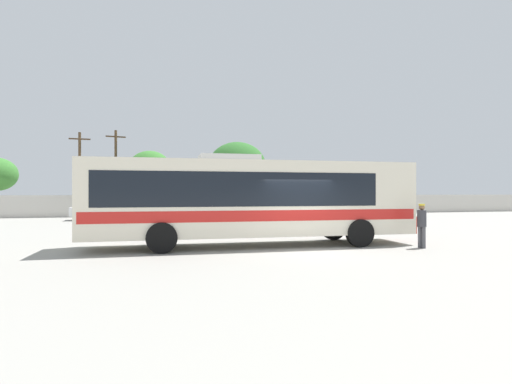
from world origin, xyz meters
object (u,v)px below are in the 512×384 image
roadside_tree_midleft (150,169)px  roadside_tree_midright (237,167)px  parked_car_leftmost_white (103,209)px  utility_pole_near (80,172)px  attendant_by_bus_door (422,223)px  utility_pole_far (116,170)px  coach_bus_cream_red (249,198)px  parked_car_second_grey (181,208)px

roadside_tree_midleft → roadside_tree_midright: size_ratio=0.82×
parked_car_leftmost_white → utility_pole_near: bearing=111.3°
parked_car_leftmost_white → attendant_by_bus_door: bearing=-56.0°
utility_pole_near → roadside_tree_midright: 14.71m
attendant_by_bus_door → utility_pole_far: size_ratio=0.21×
utility_pole_near → coach_bus_cream_red: bearing=-68.0°
utility_pole_far → roadside_tree_midleft: utility_pole_far is taller
parked_car_leftmost_white → roadside_tree_midleft: bearing=62.7°
parked_car_second_grey → roadside_tree_midright: size_ratio=0.62×
parked_car_second_grey → roadside_tree_midleft: roadside_tree_midleft is taller
coach_bus_cream_red → roadside_tree_midright: bearing=79.4°
roadside_tree_midleft → utility_pole_far: bearing=150.3°
parked_car_leftmost_white → utility_pole_near: 8.15m
parked_car_second_grey → roadside_tree_midright: (6.15, 7.69, 3.85)m
utility_pole_far → attendant_by_bus_door: bearing=-65.1°
coach_bus_cream_red → utility_pole_near: (-9.83, 24.29, 2.05)m
roadside_tree_midleft → roadside_tree_midright: bearing=12.9°
coach_bus_cream_red → roadside_tree_midright: size_ratio=1.74×
parked_car_leftmost_white → utility_pole_near: size_ratio=0.63×
parked_car_second_grey → utility_pole_far: bearing=126.2°
roadside_tree_midleft → parked_car_leftmost_white: bearing=-117.3°
utility_pole_far → roadside_tree_midleft: size_ratio=1.35×
parked_car_second_grey → utility_pole_far: (-5.51, 7.51, 3.33)m
utility_pole_near → utility_pole_far: utility_pole_far is taller
parked_car_second_grey → roadside_tree_midleft: bearing=112.7°
coach_bus_cream_red → parked_car_second_grey: (-1.36, 17.99, -1.05)m
attendant_by_bus_door → parked_car_leftmost_white: (-13.08, 19.42, -0.14)m
parked_car_second_grey → roadside_tree_midleft: size_ratio=0.76×
utility_pole_near → roadside_tree_midright: size_ratio=1.04×
utility_pole_far → parked_car_second_grey: bearing=-53.8°
utility_pole_near → roadside_tree_midright: bearing=5.4°
coach_bus_cream_red → attendant_by_bus_door: 6.42m
attendant_by_bus_door → roadside_tree_midright: bearing=92.4°
attendant_by_bus_door → roadside_tree_midleft: bearing=110.6°
parked_car_leftmost_white → parked_car_second_grey: size_ratio=1.05×
attendant_by_bus_door → roadside_tree_midright: roadside_tree_midright is taller
parked_car_leftmost_white → roadside_tree_midright: roadside_tree_midright is taller
roadside_tree_midright → utility_pole_near: bearing=-174.6°
coach_bus_cream_red → utility_pole_far: 26.51m
parked_car_second_grey → utility_pole_near: 11.01m
coach_bus_cream_red → roadside_tree_midleft: size_ratio=2.12×
parked_car_second_grey → roadside_tree_midleft: 7.10m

